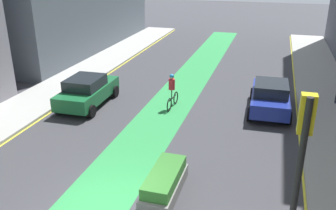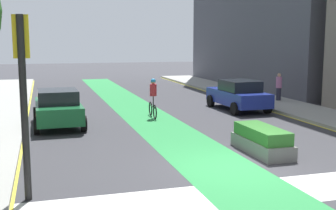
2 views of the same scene
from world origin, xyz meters
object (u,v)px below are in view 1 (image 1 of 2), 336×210
object	(u,v)px
car_green_left_far	(87,91)
traffic_signal_near_right	(302,149)
median_planter	(164,183)
cyclist_in_lane	(172,90)
car_blue_right_far	(270,96)

from	to	relation	value
car_green_left_far	traffic_signal_near_right	bearing A→B (deg)	-38.64
traffic_signal_near_right	median_planter	bearing A→B (deg)	157.14
cyclist_in_lane	median_planter	world-z (taller)	cyclist_in_lane
car_green_left_far	cyclist_in_lane	bearing A→B (deg)	11.20
car_green_left_far	car_blue_right_far	bearing A→B (deg)	11.22
car_green_left_far	cyclist_in_lane	world-z (taller)	cyclist_in_lane
car_blue_right_far	car_green_left_far	world-z (taller)	same
car_green_left_far	median_planter	size ratio (longest dim) A/B	1.62
traffic_signal_near_right	car_green_left_far	world-z (taller)	traffic_signal_near_right
cyclist_in_lane	median_planter	distance (m)	7.46
traffic_signal_near_right	car_blue_right_far	world-z (taller)	traffic_signal_near_right
median_planter	car_blue_right_far	bearing A→B (deg)	69.49
car_blue_right_far	car_green_left_far	xyz separation A→B (m)	(-9.20, -1.83, 0.00)
car_blue_right_far	median_planter	bearing A→B (deg)	-110.51
car_blue_right_far	median_planter	size ratio (longest dim) A/B	1.63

